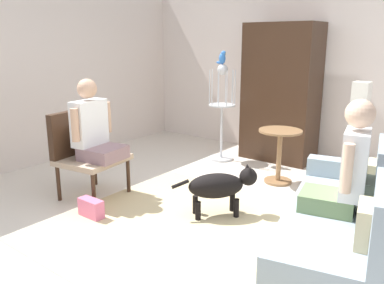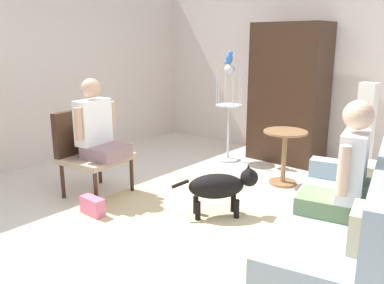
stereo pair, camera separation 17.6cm
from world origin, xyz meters
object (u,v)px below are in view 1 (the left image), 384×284
Objects in this scene: bird_cage_stand at (222,114)px; column_lamp at (357,136)px; handbag at (91,208)px; couch at (348,223)px; person_on_armchair at (94,128)px; armchair at (84,147)px; round_end_table at (279,150)px; armoire_cabinet at (281,93)px; dog at (220,185)px; person_on_couch at (347,168)px; parrot at (222,58)px.

bird_cage_stand is 1.90m from column_lamp.
couch is at bearing 19.05° from handbag.
bird_cage_stand is (0.29, 2.09, -0.11)m from person_on_armchair.
bird_cage_stand is 1.10× the size of column_lamp.
armchair is 1.44× the size of round_end_table.
couch is 2.86m from armchair.
couch is 2.89m from armoire_cabinet.
armoire_cabinet is (0.94, 2.64, 0.18)m from person_on_armchair.
armoire_cabinet is 7.01× the size of handbag.
round_end_table is at bearing -63.63° from armoire_cabinet.
bird_cage_stand reaches higher than round_end_table.
dog is 2.00m from bird_cage_stand.
dog is 0.35× the size of armoire_cabinet.
person_on_armchair reaches higher than handbag.
armchair is 2.34m from round_end_table.
round_end_table is (-1.19, 1.33, -0.35)m from person_on_couch.
armoire_cabinet is at bearing 157.64° from column_lamp.
parrot is at bearing 123.59° from dog.
armoire_cabinet is at bearing 126.04° from person_on_couch.
armchair reaches higher than handbag.
person_on_couch is 4.85× the size of parrot.
parrot is (0.28, 2.09, 0.69)m from person_on_armchair.
person_on_armchair reaches higher than couch.
round_end_table is 0.91m from column_lamp.
column_lamp is at bearing -22.36° from armoire_cabinet.
person_on_couch is 3.22× the size of handbag.
armoire_cabinet is at bearing 127.20° from couch.
parrot is (-1.09, 1.64, 1.17)m from dog.
person_on_armchair is 0.44× the size of armoire_cabinet.
round_end_table is 0.99× the size of dog.
bird_cage_stand is (-1.12, 0.40, 0.27)m from round_end_table.
column_lamp is (1.91, 0.04, -0.86)m from parrot.
couch is 1.04× the size of armoire_cabinet.
couch is at bearing 8.53° from armchair.
armoire_cabinet is at bearing 40.06° from bird_cage_stand.
armoire_cabinet is at bearing 101.14° from dog.
armoire_cabinet reaches higher than parrot.
column_lamp reaches higher than couch.
handbag is (-2.27, -0.78, -0.21)m from couch.
armoire_cabinet reaches higher than column_lamp.
armoire_cabinet reaches higher than bird_cage_stand.
round_end_table reaches higher than handbag.
person_on_couch reaches higher than handbag.
armoire_cabinet reaches higher than couch.
parrot is at bearing 82.26° from person_on_armchair.
round_end_table is 3.60× the size of parrot.
parrot reaches higher than bird_cage_stand.
parrot reaches higher than round_end_table.
round_end_table is 1.22m from bird_cage_stand.
person_on_armchair is 2.24m from round_end_table.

